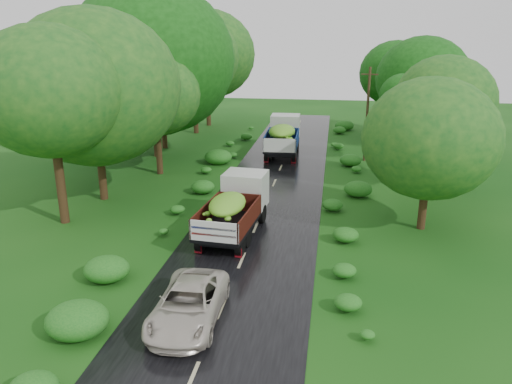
% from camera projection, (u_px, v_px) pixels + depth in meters
% --- Properties ---
extents(ground, '(120.00, 120.00, 0.00)m').
position_uv_depth(ground, '(222.00, 308.00, 18.21)').
color(ground, '#0E3F0D').
rests_on(ground, ground).
extents(road, '(6.50, 80.00, 0.02)m').
position_uv_depth(road, '(246.00, 251.00, 22.91)').
color(road, black).
rests_on(road, ground).
extents(road_lines, '(0.12, 69.60, 0.00)m').
position_uv_depth(road_lines, '(249.00, 242.00, 23.85)').
color(road_lines, '#BFB78C').
rests_on(road_lines, road).
extents(truck_near, '(2.74, 6.41, 2.62)m').
position_uv_depth(truck_near, '(236.00, 205.00, 24.60)').
color(truck_near, black).
rests_on(truck_near, ground).
extents(truck_far, '(2.61, 7.00, 2.92)m').
position_uv_depth(truck_far, '(283.00, 134.00, 40.69)').
color(truck_far, black).
rests_on(truck_far, ground).
extents(car, '(2.29, 4.76, 1.31)m').
position_uv_depth(car, '(189.00, 304.00, 17.16)').
color(car, beige).
rests_on(car, road).
extents(utility_pole, '(1.24, 0.34, 7.15)m').
position_uv_depth(utility_pole, '(367.00, 114.00, 37.98)').
color(utility_pole, '#382616').
rests_on(utility_pole, ground).
extents(trees_left, '(6.25, 33.48, 9.88)m').
position_uv_depth(trees_left, '(159.00, 68.00, 38.73)').
color(trees_left, black).
rests_on(trees_left, ground).
extents(trees_right, '(6.39, 29.41, 7.64)m').
position_uv_depth(trees_right, '(417.00, 91.00, 36.76)').
color(trees_right, black).
rests_on(trees_right, ground).
extents(shrubs, '(11.90, 44.00, 0.70)m').
position_uv_depth(shrubs, '(271.00, 187.00, 31.28)').
color(shrubs, '#165D19').
rests_on(shrubs, ground).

